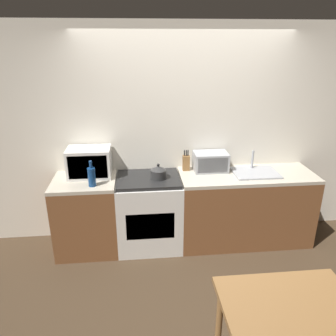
# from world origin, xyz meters

# --- Properties ---
(ground_plane) EXTENTS (16.00, 16.00, 0.00)m
(ground_plane) POSITION_xyz_m (0.00, 0.00, 0.00)
(ground_plane) COLOR #3D2D1E
(wall_back) EXTENTS (10.00, 0.06, 2.60)m
(wall_back) POSITION_xyz_m (0.00, 1.11, 1.30)
(wall_back) COLOR silver
(wall_back) RESTS_ON ground_plane
(counter_left_run) EXTENTS (0.72, 0.62, 0.90)m
(counter_left_run) POSITION_xyz_m (-1.18, 0.77, 0.45)
(counter_left_run) COLOR brown
(counter_left_run) RESTS_ON ground_plane
(counter_right_run) EXTENTS (1.61, 0.62, 0.90)m
(counter_right_run) POSITION_xyz_m (0.74, 0.77, 0.45)
(counter_right_run) COLOR brown
(counter_right_run) RESTS_ON ground_plane
(stove_range) EXTENTS (0.76, 0.62, 0.90)m
(stove_range) POSITION_xyz_m (-0.45, 0.77, 0.45)
(stove_range) COLOR silver
(stove_range) RESTS_ON ground_plane
(kettle) EXTENTS (0.18, 0.18, 0.18)m
(kettle) POSITION_xyz_m (-0.33, 0.74, 0.98)
(kettle) COLOR #2D2D2D
(kettle) RESTS_ON stove_range
(microwave) EXTENTS (0.49, 0.34, 0.34)m
(microwave) POSITION_xyz_m (-1.12, 0.89, 1.07)
(microwave) COLOR silver
(microwave) RESTS_ON counter_left_run
(bottle) EXTENTS (0.08, 0.08, 0.29)m
(bottle) POSITION_xyz_m (-1.06, 0.60, 1.01)
(bottle) COLOR navy
(bottle) RESTS_ON counter_left_run
(knife_block) EXTENTS (0.08, 0.06, 0.26)m
(knife_block) POSITION_xyz_m (0.02, 0.96, 1.00)
(knife_block) COLOR brown
(knife_block) RESTS_ON counter_right_run
(toaster_oven) EXTENTS (0.41, 0.27, 0.23)m
(toaster_oven) POSITION_xyz_m (0.32, 0.93, 1.01)
(toaster_oven) COLOR #999BA0
(toaster_oven) RESTS_ON counter_right_run
(sink_basin) EXTENTS (0.53, 0.40, 0.24)m
(sink_basin) POSITION_xyz_m (0.83, 0.78, 0.91)
(sink_basin) COLOR #999BA0
(sink_basin) RESTS_ON counter_right_run
(dining_table) EXTENTS (0.93, 0.78, 0.74)m
(dining_table) POSITION_xyz_m (0.42, -1.18, 0.65)
(dining_table) COLOR brown
(dining_table) RESTS_ON ground_plane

